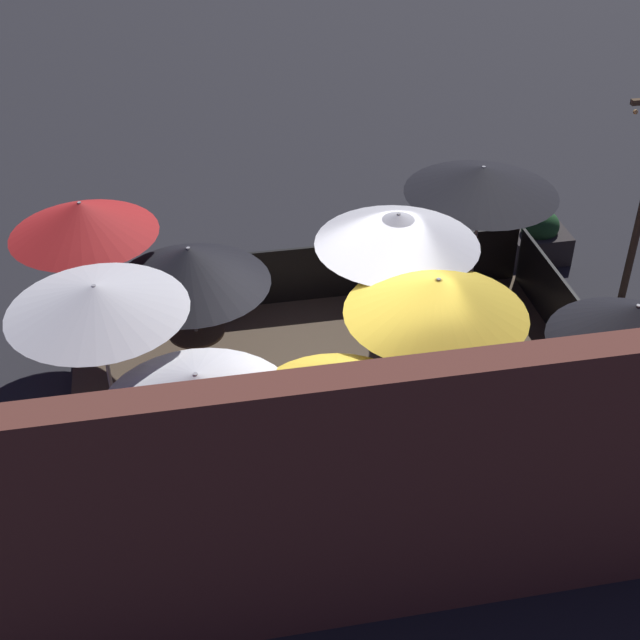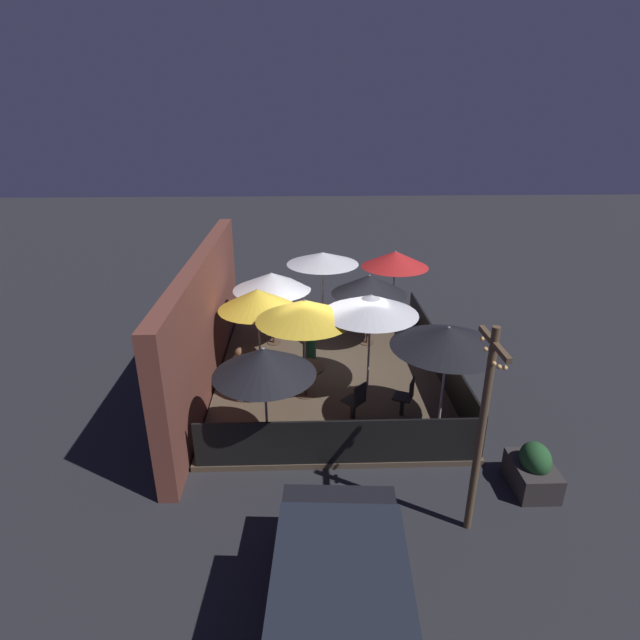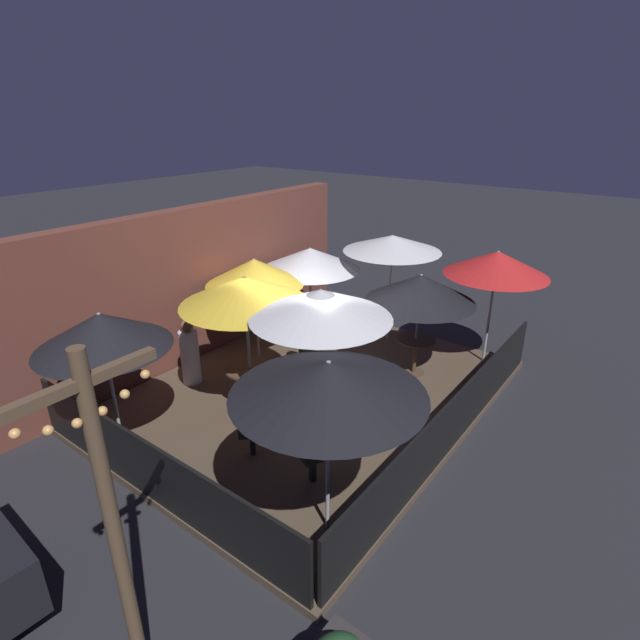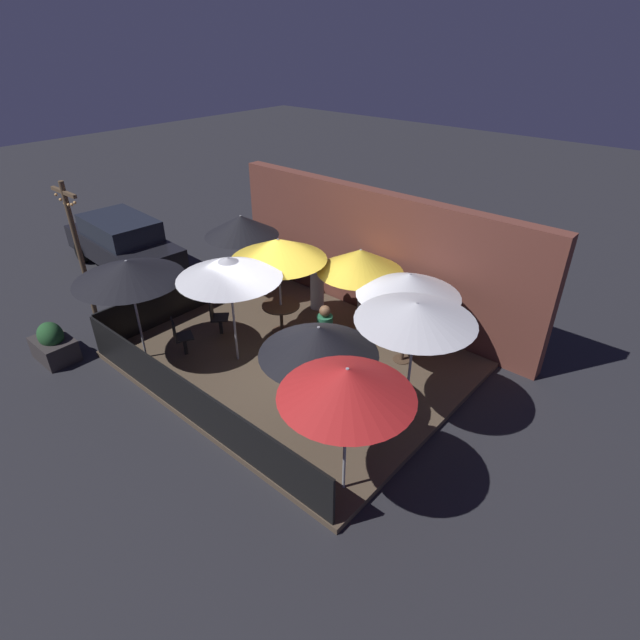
# 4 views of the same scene
# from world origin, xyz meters

# --- Properties ---
(ground_plane) EXTENTS (60.00, 60.00, 0.00)m
(ground_plane) POSITION_xyz_m (0.00, 0.00, 0.00)
(ground_plane) COLOR #26262B
(patio_deck) EXTENTS (7.18, 5.65, 0.12)m
(patio_deck) POSITION_xyz_m (0.00, 0.00, 0.06)
(patio_deck) COLOR brown
(patio_deck) RESTS_ON ground_plane
(building_wall) EXTENTS (8.78, 0.36, 3.25)m
(building_wall) POSITION_xyz_m (0.00, 3.06, 1.62)
(building_wall) COLOR brown
(building_wall) RESTS_ON ground_plane
(fence_front) EXTENTS (6.98, 0.05, 0.95)m
(fence_front) POSITION_xyz_m (0.00, -2.78, 0.59)
(fence_front) COLOR black
(fence_front) RESTS_ON patio_deck
(fence_side_left) EXTENTS (0.05, 5.45, 0.95)m
(fence_side_left) POSITION_xyz_m (-3.54, 0.00, 0.59)
(fence_side_left) COLOR black
(fence_side_left) RESTS_ON patio_deck
(patio_umbrella_0) EXTENTS (2.20, 2.20, 2.40)m
(patio_umbrella_0) POSITION_xyz_m (-0.99, 0.63, 2.27)
(patio_umbrella_0) COLOR #B2B2B7
(patio_umbrella_0) RESTS_ON patio_deck
(patio_umbrella_1) EXTENTS (2.12, 2.12, 2.07)m
(patio_umbrella_1) POSITION_xyz_m (1.79, -1.19, 1.92)
(patio_umbrella_1) COLOR #B2B2B7
(patio_umbrella_1) RESTS_ON patio_deck
(patio_umbrella_2) EXTENTS (2.18, 2.18, 2.13)m
(patio_umbrella_2) POSITION_xyz_m (1.89, 1.52, 2.01)
(patio_umbrella_2) COLOR #B2B2B7
(patio_umbrella_2) RESTS_ON patio_deck
(patio_umbrella_3) EXTENTS (2.13, 2.13, 2.42)m
(patio_umbrella_3) POSITION_xyz_m (2.92, 0.07, 2.36)
(patio_umbrella_3) COLOR #B2B2B7
(patio_umbrella_3) RESTS_ON patio_deck
(patio_umbrella_4) EXTENTS (2.26, 2.26, 2.37)m
(patio_umbrella_4) POSITION_xyz_m (-2.53, -2.18, 2.27)
(patio_umbrella_4) COLOR #B2B2B7
(patio_umbrella_4) RESTS_ON patio_deck
(patio_umbrella_5) EXTENTS (1.99, 1.99, 2.17)m
(patio_umbrella_5) POSITION_xyz_m (0.43, 1.80, 2.02)
(patio_umbrella_5) COLOR #B2B2B7
(patio_umbrella_5) RESTS_ON patio_deck
(patio_umbrella_6) EXTENTS (2.03, 2.03, 2.38)m
(patio_umbrella_6) POSITION_xyz_m (3.15, -2.13, 2.25)
(patio_umbrella_6) COLOR #B2B2B7
(patio_umbrella_6) RESTS_ON patio_deck
(patio_umbrella_7) EXTENTS (2.18, 2.18, 2.47)m
(patio_umbrella_7) POSITION_xyz_m (-0.91, -0.86, 2.36)
(patio_umbrella_7) COLOR #B2B2B7
(patio_umbrella_7) RESTS_ON patio_deck
(patio_umbrella_8) EXTENTS (1.94, 1.94, 2.27)m
(patio_umbrella_8) POSITION_xyz_m (-3.13, 1.38, 2.11)
(patio_umbrella_8) COLOR #B2B2B7
(patio_umbrella_8) RESTS_ON patio_deck
(dining_table_0) EXTENTS (0.90, 0.90, 0.74)m
(dining_table_0) POSITION_xyz_m (-0.99, 0.63, 0.71)
(dining_table_0) COLOR #4C3828
(dining_table_0) RESTS_ON patio_deck
(dining_table_1) EXTENTS (0.78, 0.78, 0.75)m
(dining_table_1) POSITION_xyz_m (1.79, -1.19, 0.71)
(dining_table_1) COLOR #4C3828
(dining_table_1) RESTS_ON patio_deck
(dining_table_2) EXTENTS (0.71, 0.71, 0.75)m
(dining_table_2) POSITION_xyz_m (1.89, 1.52, 0.70)
(dining_table_2) COLOR #4C3828
(dining_table_2) RESTS_ON patio_deck
(patio_chair_0) EXTENTS (0.53, 0.53, 0.92)m
(patio_chair_0) POSITION_xyz_m (-1.98, -1.57, 0.62)
(patio_chair_0) COLOR black
(patio_chair_0) RESTS_ON patio_deck
(patio_chair_1) EXTENTS (0.57, 0.57, 0.90)m
(patio_chair_1) POSITION_xyz_m (-2.08, -0.46, 0.61)
(patio_chair_1) COLOR black
(patio_chair_1) RESTS_ON patio_deck
(patron_0) EXTENTS (0.38, 0.38, 1.31)m
(patron_0) POSITION_xyz_m (-1.13, 2.09, 0.72)
(patron_0) COLOR silver
(patron_0) RESTS_ON patio_deck
(patron_1) EXTENTS (0.40, 0.40, 1.29)m
(patron_1) POSITION_xyz_m (0.49, 0.51, 0.71)
(patron_1) COLOR #236642
(patron_1) RESTS_ON patio_deck
(light_post) EXTENTS (1.10, 0.12, 3.61)m
(light_post) POSITION_xyz_m (-5.09, -2.03, 2.03)
(light_post) COLOR brown
(light_post) RESTS_ON ground_plane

